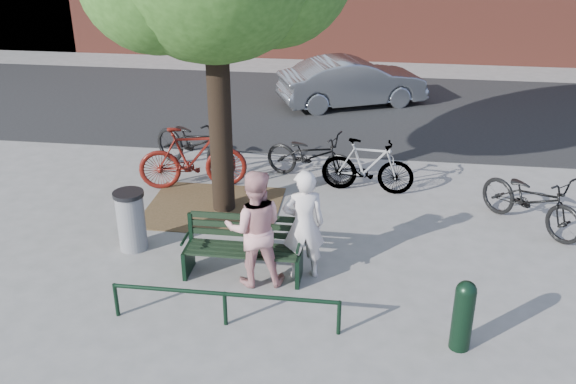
# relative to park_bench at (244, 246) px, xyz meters

# --- Properties ---
(ground) EXTENTS (90.00, 90.00, 0.00)m
(ground) POSITION_rel_park_bench_xyz_m (0.00, -0.08, -0.48)
(ground) COLOR gray
(ground) RESTS_ON ground
(dirt_pit) EXTENTS (2.40, 2.00, 0.02)m
(dirt_pit) POSITION_rel_park_bench_xyz_m (-1.00, 2.12, -0.47)
(dirt_pit) COLOR brown
(dirt_pit) RESTS_ON ground
(road) EXTENTS (40.00, 7.00, 0.01)m
(road) POSITION_rel_park_bench_xyz_m (0.00, 8.42, -0.47)
(road) COLOR black
(road) RESTS_ON ground
(park_bench) EXTENTS (1.74, 0.54, 0.97)m
(park_bench) POSITION_rel_park_bench_xyz_m (0.00, 0.00, 0.00)
(park_bench) COLOR black
(park_bench) RESTS_ON ground
(guard_railing) EXTENTS (3.06, 0.06, 0.51)m
(guard_railing) POSITION_rel_park_bench_xyz_m (0.00, -1.28, -0.08)
(guard_railing) COLOR black
(guard_railing) RESTS_ON ground
(person_left) EXTENTS (0.71, 0.56, 1.71)m
(person_left) POSITION_rel_park_bench_xyz_m (0.88, 0.07, 0.38)
(person_left) COLOR beige
(person_left) RESTS_ON ground
(person_right) EXTENTS (0.97, 0.82, 1.77)m
(person_right) POSITION_rel_park_bench_xyz_m (0.21, -0.19, 0.41)
(person_right) COLOR #CC8E8C
(person_right) RESTS_ON ground
(bollard) EXTENTS (0.26, 0.26, 0.97)m
(bollard) POSITION_rel_park_bench_xyz_m (3.03, -1.35, 0.04)
(bollard) COLOR black
(bollard) RESTS_ON ground
(litter_bin) EXTENTS (0.49, 0.49, 1.00)m
(litter_bin) POSITION_rel_park_bench_xyz_m (-1.93, 0.52, 0.03)
(litter_bin) COLOR gray
(litter_bin) RESTS_ON ground
(bicycle_a) EXTENTS (2.30, 1.74, 1.16)m
(bicycle_a) POSITION_rel_park_bench_xyz_m (-1.79, 3.87, 0.10)
(bicycle_a) COLOR black
(bicycle_a) RESTS_ON ground
(bicycle_b) EXTENTS (2.15, 1.06, 1.25)m
(bicycle_b) POSITION_rel_park_bench_xyz_m (-1.58, 2.96, 0.14)
(bicycle_b) COLOR #4F100B
(bicycle_b) RESTS_ON ground
(bicycle_c) EXTENTS (2.03, 1.25, 1.01)m
(bicycle_c) POSITION_rel_park_bench_xyz_m (0.62, 3.68, 0.02)
(bicycle_c) COLOR black
(bicycle_c) RESTS_ON ground
(bicycle_d) EXTENTS (1.80, 0.66, 1.06)m
(bicycle_d) POSITION_rel_park_bench_xyz_m (1.75, 3.22, 0.05)
(bicycle_d) COLOR gray
(bicycle_d) RESTS_ON ground
(bicycle_e) EXTENTS (1.86, 1.95, 1.05)m
(bicycle_e) POSITION_rel_park_bench_xyz_m (4.54, 2.12, 0.05)
(bicycle_e) COLOR black
(bicycle_e) RESTS_ON ground
(parked_car) EXTENTS (4.14, 2.82, 1.29)m
(parked_car) POSITION_rel_park_bench_xyz_m (1.22, 8.80, 0.17)
(parked_car) COLOR slate
(parked_car) RESTS_ON ground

